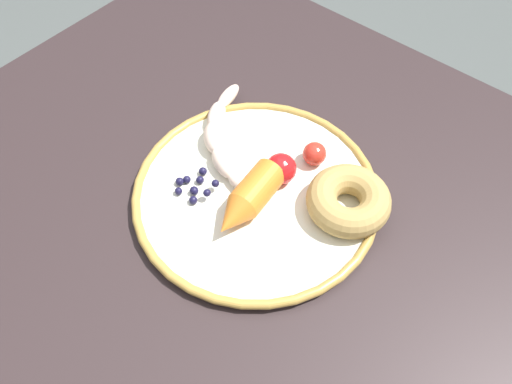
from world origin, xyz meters
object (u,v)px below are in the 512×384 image
(dining_table, at_px, (275,240))
(donut, at_px, (348,200))
(banana, at_px, (222,138))
(blueberry_pile, at_px, (195,185))
(carrot_orange, at_px, (247,200))
(tomato_near, at_px, (281,169))
(tomato_mid, at_px, (314,154))
(plate, at_px, (256,193))

(dining_table, xyz_separation_m, donut, (-0.08, -0.04, 0.13))
(banana, distance_m, blueberry_pile, 0.09)
(blueberry_pile, bearing_deg, carrot_orange, -166.06)
(dining_table, height_order, donut, donut)
(tomato_near, relative_size, tomato_mid, 1.29)
(dining_table, bearing_deg, donut, -152.31)
(plate, distance_m, banana, 0.10)
(plate, height_order, blueberry_pile, blueberry_pile)
(banana, distance_m, tomato_near, 0.10)
(dining_table, bearing_deg, plate, 24.36)
(plate, height_order, tomato_mid, tomato_mid)
(banana, distance_m, carrot_orange, 0.12)
(carrot_orange, distance_m, tomato_mid, 0.12)
(tomato_near, bearing_deg, dining_table, 123.46)
(donut, xyz_separation_m, tomato_near, (0.10, 0.02, 0.00))
(tomato_near, bearing_deg, donut, -170.81)
(carrot_orange, relative_size, tomato_mid, 3.57)
(blueberry_pile, bearing_deg, tomato_mid, -123.85)
(carrot_orange, distance_m, tomato_near, 0.07)
(banana, relative_size, tomato_near, 4.00)
(plate, xyz_separation_m, blueberry_pile, (0.07, 0.05, 0.01))
(dining_table, relative_size, plate, 3.14)
(dining_table, height_order, banana, banana)
(banana, relative_size, tomato_mid, 5.15)
(banana, xyz_separation_m, donut, (-0.20, -0.02, 0.01))
(carrot_orange, bearing_deg, plate, -71.53)
(blueberry_pile, height_order, tomato_near, tomato_near)
(dining_table, distance_m, tomato_near, 0.14)
(plate, bearing_deg, tomato_near, -105.24)
(donut, distance_m, tomato_near, 0.10)
(plate, distance_m, carrot_orange, 0.04)
(plate, relative_size, banana, 1.96)
(dining_table, relative_size, banana, 6.16)
(dining_table, relative_size, donut, 9.57)
(plate, relative_size, donut, 3.05)
(dining_table, bearing_deg, tomato_mid, -89.73)
(banana, xyz_separation_m, carrot_orange, (-0.10, 0.06, 0.01))
(dining_table, bearing_deg, tomato_near, -56.54)
(donut, xyz_separation_m, blueberry_pile, (0.17, 0.10, -0.01))
(dining_table, height_order, blueberry_pile, blueberry_pile)
(carrot_orange, xyz_separation_m, tomato_near, (-0.00, -0.07, -0.00))
(tomato_near, bearing_deg, plate, 74.76)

